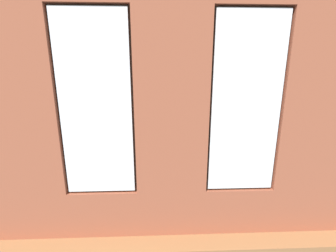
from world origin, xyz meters
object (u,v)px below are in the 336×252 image
Objects in this scene: candle_jar at (166,139)px; tv_flatscreen at (46,128)px; cup_ceramic at (173,141)px; remote_silver at (177,144)px; potted_plant_beside_window_right at (70,181)px; remote_black at (186,141)px; potted_plant_mid_room_small at (183,132)px; media_console at (49,149)px; potted_plant_corner_near_left at (242,119)px; potted_plant_foreground_right at (84,109)px; potted_plant_by_left_couch at (241,128)px; potted_plant_between_couches at (244,171)px; couch_by_window at (166,187)px; table_plant_small at (157,139)px; potted_plant_near_tv at (50,141)px; couch_left at (278,152)px; papasan_chair at (166,122)px; coffee_table at (173,145)px.

tv_flatscreen is (3.04, -0.25, 0.25)m from candle_jar.
tv_flatscreen is (3.20, -0.35, 0.27)m from cup_ceramic.
potted_plant_beside_window_right is at bearing 112.43° from remote_silver.
potted_plant_mid_room_small reaches higher than remote_black.
candle_jar is at bearing 175.32° from media_console.
potted_plant_corner_near_left is 1.19× the size of potted_plant_beside_window_right.
potted_plant_mid_room_small is 3.50m from potted_plant_foreground_right.
potted_plant_by_left_couch is at bearing -156.91° from candle_jar.
potted_plant_beside_window_right is at bearing 3.23° from potted_plant_between_couches.
table_plant_small is at bearing -85.33° from couch_by_window.
couch_by_window reaches higher than table_plant_small.
couch_by_window is 1.93m from cup_ceramic.
tv_flatscreen is at bearing -9.59° from table_plant_small.
candle_jar is 0.51m from remote_black.
potted_plant_corner_near_left reaches higher than potted_plant_near_tv.
remote_silver is at bearing 139.94° from potted_plant_foreground_right.
tv_flatscreen is at bearing 58.26° from remote_silver.
tv_flatscreen reaches higher than couch_left.
potted_plant_beside_window_right is (2.09, 2.16, 0.06)m from remote_black.
table_plant_small is 0.23× the size of media_console.
table_plant_small reaches higher than potted_plant_mid_room_small.
couch_by_window reaches higher than papasan_chair.
potted_plant_corner_near_left is (-3.02, -2.55, -0.10)m from table_plant_small.
candle_jar is (0.16, -0.10, 0.12)m from coffee_table.
potted_plant_foreground_right is at bearing 26.44° from remote_silver.
table_plant_small is at bearing 103.13° from remote_black.
candle_jar is at bearing 175.27° from tv_flatscreen.
table_plant_small reaches higher than cup_ceramic.
candle_jar is 3.07m from media_console.
tv_flatscreen is 0.73× the size of potted_plant_corner_near_left.
papasan_chair reaches higher than remote_black.
potted_plant_beside_window_right reaches higher than couch_by_window.
media_console is 1.20× the size of tv_flatscreen.
papasan_chair reaches higher than candle_jar.
candle_jar is 2.65m from potted_plant_beside_window_right.
cup_ceramic is 0.50× the size of remote_silver.
couch_by_window is at bearing 56.45° from potted_plant_corner_near_left.
potted_plant_mid_room_small is (-0.03, -1.10, -0.07)m from remote_black.
couch_left is 5.74m from media_console.
potted_plant_by_left_couch is at bearing -108.91° from potted_plant_between_couches.
potted_plant_foreground_right is (4.98, -1.32, 0.37)m from potted_plant_by_left_couch.
coffee_table is at bearing -165.94° from potted_plant_near_tv.
potted_plant_foreground_right is (5.53, 0.04, 0.42)m from potted_plant_corner_near_left.
potted_plant_mid_room_small is 3.59m from potted_plant_near_tv.
cup_ceramic is 0.19m from candle_jar.
table_plant_small reaches higher than remote_silver.
potted_plant_by_left_couch is at bearing -69.30° from remote_black.
remote_silver is 0.29× the size of potted_plant_mid_room_small.
potted_plant_beside_window_right reaches higher than cup_ceramic.
potted_plant_corner_near_left reaches higher than couch_by_window.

